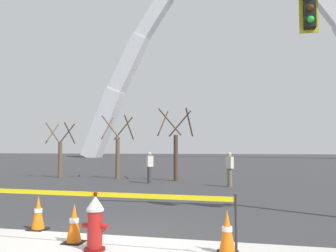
% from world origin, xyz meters
% --- Properties ---
extents(ground_plane, '(240.00, 240.00, 0.00)m').
position_xyz_m(ground_plane, '(0.00, 0.00, 0.00)').
color(ground_plane, '#333335').
extents(fire_hydrant, '(0.46, 0.48, 0.99)m').
position_xyz_m(fire_hydrant, '(0.09, -0.74, 0.47)').
color(fire_hydrant, '#5E0F0D').
rests_on(fire_hydrant, ground).
extents(caution_tape_barrier, '(5.30, 0.25, 1.03)m').
position_xyz_m(caution_tape_barrier, '(-0.16, -0.71, 0.71)').
color(caution_tape_barrier, '#232326').
rests_on(caution_tape_barrier, ground).
extents(traffic_cone_by_hydrant, '(0.36, 0.36, 0.73)m').
position_xyz_m(traffic_cone_by_hydrant, '(-0.49, -0.39, 0.36)').
color(traffic_cone_by_hydrant, black).
rests_on(traffic_cone_by_hydrant, ground).
extents(traffic_cone_mid_sidewalk, '(0.36, 0.36, 0.73)m').
position_xyz_m(traffic_cone_mid_sidewalk, '(2.31, -0.44, 0.36)').
color(traffic_cone_mid_sidewalk, black).
rests_on(traffic_cone_mid_sidewalk, ground).
extents(traffic_cone_curb_edge, '(0.36, 0.36, 0.73)m').
position_xyz_m(traffic_cone_curb_edge, '(-1.77, 0.41, 0.36)').
color(traffic_cone_curb_edge, black).
rests_on(traffic_cone_curb_edge, ground).
extents(monument_arch, '(62.13, 3.30, 42.14)m').
position_xyz_m(monument_arch, '(0.00, 61.20, 18.76)').
color(monument_arch, silver).
rests_on(monument_arch, ground).
extents(tree_far_left, '(1.56, 1.57, 3.35)m').
position_xyz_m(tree_far_left, '(-8.68, 13.20, 1.48)').
color(tree_far_left, brown).
rests_on(tree_far_left, ground).
extents(tree_left_mid, '(1.72, 1.73, 3.70)m').
position_xyz_m(tree_left_mid, '(-4.98, 13.28, 1.64)').
color(tree_left_mid, brown).
rests_on(tree_left_mid, ground).
extents(tree_center_left, '(1.82, 1.83, 3.93)m').
position_xyz_m(tree_center_left, '(-1.33, 12.62, 1.75)').
color(tree_center_left, '#473323').
rests_on(tree_center_left, ground).
extents(pedestrian_walking_left, '(0.39, 0.37, 1.59)m').
position_xyz_m(pedestrian_walking_left, '(1.74, 10.13, 0.82)').
color(pedestrian_walking_left, brown).
rests_on(pedestrian_walking_left, ground).
extents(pedestrian_standing_center, '(0.37, 0.39, 1.59)m').
position_xyz_m(pedestrian_standing_center, '(-2.34, 10.99, 0.82)').
color(pedestrian_standing_center, '#38383D').
rests_on(pedestrian_standing_center, ground).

